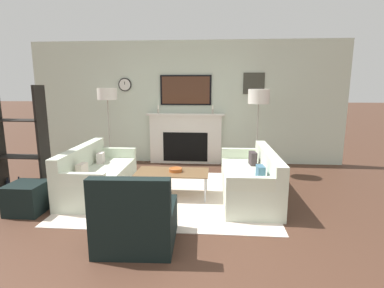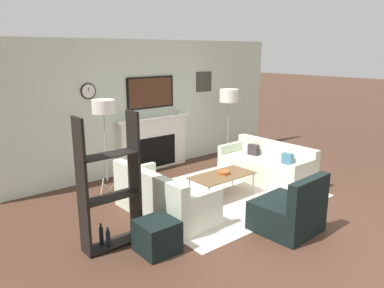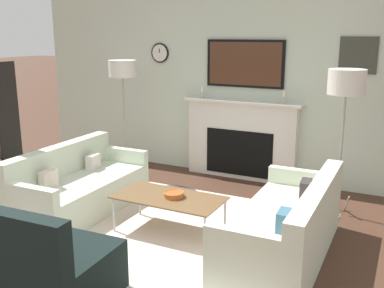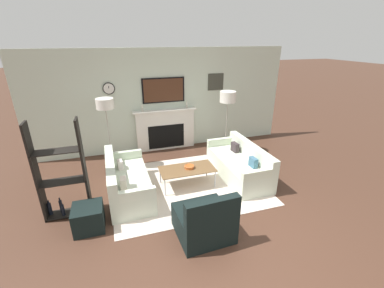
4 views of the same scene
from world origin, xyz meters
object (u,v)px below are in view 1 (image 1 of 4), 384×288
at_px(couch_left, 97,177).
at_px(armchair, 136,221).
at_px(floor_lamp_left, 107,95).
at_px(shelf_unit, 21,149).
at_px(couch_right, 251,181).
at_px(coffee_table, 172,173).
at_px(ottoman, 27,198).
at_px(floor_lamp_right, 259,98).
at_px(decorative_bowl, 176,170).

height_order(couch_left, armchair, armchair).
distance_m(floor_lamp_left, shelf_unit, 1.97).
height_order(couch_right, floor_lamp_left, floor_lamp_left).
distance_m(couch_left, shelf_unit, 1.20).
relative_size(couch_right, armchair, 2.16).
bearing_deg(coffee_table, couch_right, 1.48).
height_order(armchair, coffee_table, armchair).
relative_size(couch_left, shelf_unit, 1.01).
bearing_deg(floor_lamp_left, couch_left, -79.49).
bearing_deg(ottoman, armchair, -22.78).
bearing_deg(armchair, ottoman, 157.22).
xyz_separation_m(couch_left, floor_lamp_right, (2.73, 1.31, 1.24)).
bearing_deg(armchair, couch_right, 47.84).
height_order(coffee_table, floor_lamp_left, floor_lamp_left).
relative_size(couch_right, floor_lamp_right, 1.11).
xyz_separation_m(armchair, floor_lamp_right, (1.66, 2.87, 1.23)).
xyz_separation_m(couch_left, coffee_table, (1.24, -0.03, 0.10)).
distance_m(couch_left, floor_lamp_right, 3.27).
height_order(floor_lamp_left, ottoman, floor_lamp_left).
xyz_separation_m(couch_left, armchair, (1.07, -1.55, 0.00)).
relative_size(coffee_table, floor_lamp_right, 0.68).
distance_m(coffee_table, decorative_bowl, 0.08).
height_order(armchair, decorative_bowl, armchair).
relative_size(floor_lamp_left, shelf_unit, 0.97).
bearing_deg(shelf_unit, floor_lamp_right, 23.45).
bearing_deg(floor_lamp_right, shelf_unit, -156.55).
relative_size(couch_left, decorative_bowl, 8.21).
height_order(couch_left, shelf_unit, shelf_unit).
relative_size(couch_left, ottoman, 3.72).
xyz_separation_m(armchair, ottoman, (-1.74, 0.73, -0.07)).
xyz_separation_m(armchair, decorative_bowl, (0.22, 1.54, 0.15)).
xyz_separation_m(decorative_bowl, ottoman, (-1.96, -0.81, -0.22)).
bearing_deg(shelf_unit, couch_right, 5.22).
height_order(coffee_table, floor_lamp_right, floor_lamp_right).
xyz_separation_m(couch_left, floor_lamp_left, (-0.24, 1.31, 1.27)).
xyz_separation_m(couch_left, ottoman, (-0.67, -0.82, -0.07)).
xyz_separation_m(couch_right, ottoman, (-3.15, -0.82, -0.07)).
bearing_deg(coffee_table, decorative_bowl, 19.24).
bearing_deg(shelf_unit, ottoman, -53.65).
bearing_deg(floor_lamp_right, armchair, -120.03).
relative_size(coffee_table, ottoman, 2.42).
height_order(decorative_bowl, floor_lamp_left, floor_lamp_left).
distance_m(floor_lamp_left, ottoman, 2.56).
xyz_separation_m(floor_lamp_right, shelf_unit, (-3.77, -1.63, -0.72)).
relative_size(armchair, floor_lamp_right, 0.51).
bearing_deg(couch_left, armchair, -55.45).
distance_m(couch_right, decorative_bowl, 1.19).
bearing_deg(floor_lamp_right, floor_lamp_left, 180.00).
bearing_deg(ottoman, coffee_table, 22.50).
bearing_deg(coffee_table, floor_lamp_right, 42.19).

